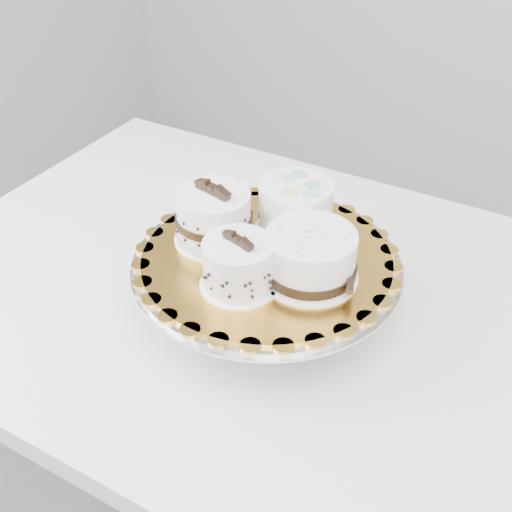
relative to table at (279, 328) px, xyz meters
The scene contains 7 objects.
table is the anchor object (origin of this frame).
cake_stand 0.16m from the table, 82.15° to the right, with size 0.39×0.39×0.11m.
cake_board 0.19m from the table, 82.15° to the right, with size 0.36×0.36×0.01m, color orange.
cake_swirl 0.26m from the table, 85.30° to the right, with size 0.11×0.11×0.08m.
cake_banded 0.24m from the table, 143.30° to the right, with size 0.12×0.12×0.10m.
cake_dots 0.23m from the table, 72.42° to the left, with size 0.13×0.13×0.08m.
cake_ribbon 0.24m from the table, 37.00° to the right, with size 0.16×0.16×0.07m.
Camera 1 is at (0.33, -0.51, 1.41)m, focal length 45.00 mm.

